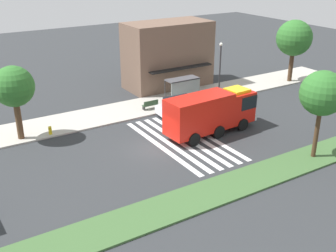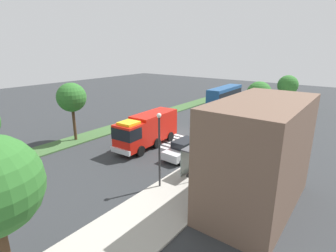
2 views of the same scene
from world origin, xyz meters
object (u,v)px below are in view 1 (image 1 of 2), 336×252
at_px(sidewalk_tree_west, 14,87).
at_px(sidewalk_tree_center, 294,38).
at_px(bench_near_shelter, 150,105).
at_px(fire_truck, 213,111).
at_px(street_lamp, 220,66).
at_px(parked_car_mid, 180,106).
at_px(fire_hydrant, 50,130).
at_px(median_tree_far_west, 323,94).
at_px(bus_stop_shelter, 184,86).

distance_m(sidewalk_tree_west, sidewalk_tree_center, 32.02).
height_order(bench_near_shelter, sidewalk_tree_center, sidewalk_tree_center).
bearing_deg(fire_truck, street_lamp, 44.92).
height_order(fire_truck, parked_car_mid, fire_truck).
bearing_deg(bench_near_shelter, street_lamp, -5.73).
xyz_separation_m(bench_near_shelter, street_lamp, (8.00, -0.80, 3.06)).
height_order(parked_car_mid, fire_hydrant, parked_car_mid).
height_order(sidewalk_tree_center, median_tree_far_west, sidewalk_tree_center).
height_order(parked_car_mid, median_tree_far_west, median_tree_far_west).
bearing_deg(sidewalk_tree_west, bench_near_shelter, 1.81).
xyz_separation_m(parked_car_mid, fire_hydrant, (-12.28, 1.70, -0.42)).
bearing_deg(fire_hydrant, parked_car_mid, -7.87).
relative_size(fire_truck, bus_stop_shelter, 2.52).
bearing_deg(fire_truck, bench_near_shelter, 100.53).
bearing_deg(fire_truck, fire_hydrant, 147.96).
height_order(bench_near_shelter, median_tree_far_west, median_tree_far_west).
distance_m(fire_truck, fire_hydrant, 14.11).
distance_m(fire_truck, street_lamp, 9.33).
bearing_deg(parked_car_mid, bus_stop_shelter, 53.11).
distance_m(bench_near_shelter, median_tree_far_west, 17.22).
xyz_separation_m(sidewalk_tree_west, fire_hydrant, (2.34, -0.50, -4.14)).
bearing_deg(bench_near_shelter, fire_truck, -76.18).
distance_m(bus_stop_shelter, fire_hydrant, 14.51).
bearing_deg(street_lamp, bus_stop_shelter, 168.81).
distance_m(parked_car_mid, fire_hydrant, 12.40).
relative_size(bus_stop_shelter, sidewalk_tree_center, 0.48).
distance_m(street_lamp, sidewalk_tree_west, 20.79).
bearing_deg(median_tree_far_west, sidewalk_tree_center, 47.99).
height_order(sidewalk_tree_west, fire_hydrant, sidewalk_tree_west).
bearing_deg(sidewalk_tree_west, parked_car_mid, -8.54).
bearing_deg(fire_truck, parked_car_mid, 86.92).
height_order(fire_truck, bus_stop_shelter, fire_truck).
height_order(parked_car_mid, sidewalk_tree_west, sidewalk_tree_west).
bearing_deg(bus_stop_shelter, fire_truck, -105.50).
bearing_deg(sidewalk_tree_west, fire_hydrant, -12.05).
xyz_separation_m(bus_stop_shelter, bench_near_shelter, (-4.00, 0.01, -1.30)).
distance_m(parked_car_mid, bench_near_shelter, 3.21).
bearing_deg(fire_hydrant, fire_truck, -28.75).
xyz_separation_m(fire_truck, bench_near_shelter, (-1.88, 7.65, -1.43)).
xyz_separation_m(parked_car_mid, sidewalk_tree_center, (17.39, 2.20, 4.40)).
relative_size(street_lamp, fire_hydrant, 8.47).
xyz_separation_m(bench_near_shelter, sidewalk_tree_center, (19.26, -0.40, 4.72)).
relative_size(fire_truck, street_lamp, 1.49).
distance_m(bus_stop_shelter, bench_near_shelter, 4.20).
bearing_deg(sidewalk_tree_center, sidewalk_tree_west, 180.00).
height_order(bus_stop_shelter, street_lamp, street_lamp).
height_order(bus_stop_shelter, fire_hydrant, bus_stop_shelter).
height_order(median_tree_far_west, fire_hydrant, median_tree_far_west).
height_order(parked_car_mid, street_lamp, street_lamp).
height_order(fire_truck, median_tree_far_west, median_tree_far_west).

